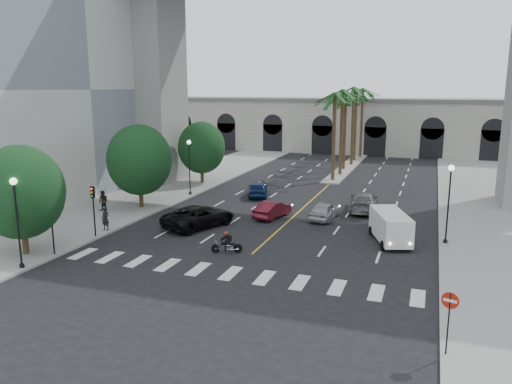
{
  "coord_description": "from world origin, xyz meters",
  "views": [
    {
      "loc": [
        10.17,
        -25.86,
        10.21
      ],
      "look_at": [
        -1.16,
        6.0,
        3.09
      ],
      "focal_mm": 35.0,
      "sensor_mm": 36.0,
      "label": 1
    }
  ],
  "objects_px": {
    "lamp_post_right": "(449,197)",
    "car_d": "(364,202)",
    "traffic_signal_far": "(93,203)",
    "pedestrian_a": "(106,219)",
    "car_c": "(199,216)",
    "car_b": "(273,209)",
    "do_not_enter_sign": "(449,311)",
    "traffic_signal_near": "(51,217)",
    "car_e": "(258,189)",
    "pedestrian_b": "(103,201)",
    "motorcycle_rider": "(228,243)",
    "lamp_post_left_far": "(189,163)",
    "cargo_van": "(390,226)",
    "lamp_post_left_near": "(17,215)"
  },
  "relations": [
    {
      "from": "motorcycle_rider",
      "to": "pedestrian_a",
      "type": "xyz_separation_m",
      "value": [
        -10.03,
        1.34,
        0.35
      ]
    },
    {
      "from": "lamp_post_left_far",
      "to": "lamp_post_right",
      "type": "bearing_deg",
      "value": -19.33
    },
    {
      "from": "pedestrian_a",
      "to": "pedestrian_b",
      "type": "relative_size",
      "value": 0.96
    },
    {
      "from": "car_c",
      "to": "cargo_van",
      "type": "xyz_separation_m",
      "value": [
        13.73,
        0.82,
        0.34
      ]
    },
    {
      "from": "traffic_signal_near",
      "to": "car_e",
      "type": "height_order",
      "value": "traffic_signal_near"
    },
    {
      "from": "traffic_signal_far",
      "to": "pedestrian_a",
      "type": "distance_m",
      "value": 2.18
    },
    {
      "from": "pedestrian_a",
      "to": "pedestrian_b",
      "type": "height_order",
      "value": "pedestrian_b"
    },
    {
      "from": "motorcycle_rider",
      "to": "car_d",
      "type": "height_order",
      "value": "car_d"
    },
    {
      "from": "motorcycle_rider",
      "to": "car_e",
      "type": "xyz_separation_m",
      "value": [
        -3.7,
        16.28,
        0.1
      ]
    },
    {
      "from": "do_not_enter_sign",
      "to": "cargo_van",
      "type": "bearing_deg",
      "value": 117.84
    },
    {
      "from": "traffic_signal_far",
      "to": "car_d",
      "type": "bearing_deg",
      "value": 40.72
    },
    {
      "from": "pedestrian_a",
      "to": "traffic_signal_near",
      "type": "bearing_deg",
      "value": -86.61
    },
    {
      "from": "lamp_post_right",
      "to": "traffic_signal_near",
      "type": "height_order",
      "value": "lamp_post_right"
    },
    {
      "from": "motorcycle_rider",
      "to": "lamp_post_left_near",
      "type": "bearing_deg",
      "value": -166.5
    },
    {
      "from": "car_c",
      "to": "pedestrian_b",
      "type": "bearing_deg",
      "value": 15.71
    },
    {
      "from": "motorcycle_rider",
      "to": "traffic_signal_far",
      "type": "bearing_deg",
      "value": 160.53
    },
    {
      "from": "motorcycle_rider",
      "to": "pedestrian_a",
      "type": "height_order",
      "value": "pedestrian_a"
    },
    {
      "from": "lamp_post_right",
      "to": "pedestrian_a",
      "type": "distance_m",
      "value": 23.58
    },
    {
      "from": "motorcycle_rider",
      "to": "pedestrian_a",
      "type": "relative_size",
      "value": 1.11
    },
    {
      "from": "car_e",
      "to": "pedestrian_b",
      "type": "relative_size",
      "value": 2.47
    },
    {
      "from": "car_b",
      "to": "car_d",
      "type": "height_order",
      "value": "car_d"
    },
    {
      "from": "traffic_signal_near",
      "to": "pedestrian_b",
      "type": "relative_size",
      "value": 2.1
    },
    {
      "from": "traffic_signal_far",
      "to": "car_b",
      "type": "relative_size",
      "value": 0.9
    },
    {
      "from": "car_d",
      "to": "cargo_van",
      "type": "bearing_deg",
      "value": 104.2
    },
    {
      "from": "traffic_signal_far",
      "to": "car_b",
      "type": "distance_m",
      "value": 13.73
    },
    {
      "from": "car_d",
      "to": "car_c",
      "type": "bearing_deg",
      "value": 34.67
    },
    {
      "from": "lamp_post_left_near",
      "to": "pedestrian_b",
      "type": "relative_size",
      "value": 3.08
    },
    {
      "from": "car_b",
      "to": "lamp_post_left_near",
      "type": "bearing_deg",
      "value": 70.14
    },
    {
      "from": "traffic_signal_near",
      "to": "lamp_post_left_near",
      "type": "bearing_deg",
      "value": -92.29
    },
    {
      "from": "car_c",
      "to": "car_e",
      "type": "relative_size",
      "value": 1.35
    },
    {
      "from": "lamp_post_right",
      "to": "lamp_post_left_far",
      "type": "bearing_deg",
      "value": 160.67
    },
    {
      "from": "lamp_post_right",
      "to": "traffic_signal_far",
      "type": "distance_m",
      "value": 23.62
    },
    {
      "from": "pedestrian_a",
      "to": "car_b",
      "type": "bearing_deg",
      "value": 39.04
    },
    {
      "from": "traffic_signal_near",
      "to": "cargo_van",
      "type": "bearing_deg",
      "value": 27.18
    },
    {
      "from": "motorcycle_rider",
      "to": "car_e",
      "type": "bearing_deg",
      "value": 82.19
    },
    {
      "from": "car_c",
      "to": "traffic_signal_far",
      "type": "bearing_deg",
      "value": 65.2
    },
    {
      "from": "motorcycle_rider",
      "to": "car_d",
      "type": "bearing_deg",
      "value": 44.12
    },
    {
      "from": "motorcycle_rider",
      "to": "car_c",
      "type": "distance_m",
      "value": 6.5
    },
    {
      "from": "lamp_post_right",
      "to": "motorcycle_rider",
      "type": "relative_size",
      "value": 2.88
    },
    {
      "from": "lamp_post_left_far",
      "to": "car_e",
      "type": "distance_m",
      "value": 6.95
    },
    {
      "from": "car_c",
      "to": "pedestrian_a",
      "type": "bearing_deg",
      "value": 54.01
    },
    {
      "from": "lamp_post_left_far",
      "to": "car_c",
      "type": "distance_m",
      "value": 11.24
    },
    {
      "from": "motorcycle_rider",
      "to": "cargo_van",
      "type": "bearing_deg",
      "value": 10.43
    },
    {
      "from": "lamp_post_right",
      "to": "car_d",
      "type": "distance_m",
      "value": 10.17
    },
    {
      "from": "lamp_post_right",
      "to": "lamp_post_left_near",
      "type": "bearing_deg",
      "value": -150.31
    },
    {
      "from": "pedestrian_b",
      "to": "traffic_signal_far",
      "type": "bearing_deg",
      "value": -56.24
    },
    {
      "from": "lamp_post_right",
      "to": "do_not_enter_sign",
      "type": "bearing_deg",
      "value": -90.78
    },
    {
      "from": "lamp_post_left_near",
      "to": "cargo_van",
      "type": "xyz_separation_m",
      "value": [
        19.29,
        12.35,
        -2.08
      ]
    },
    {
      "from": "car_b",
      "to": "do_not_enter_sign",
      "type": "distance_m",
      "value": 21.97
    },
    {
      "from": "cargo_van",
      "to": "car_d",
      "type": "bearing_deg",
      "value": 89.7
    }
  ]
}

